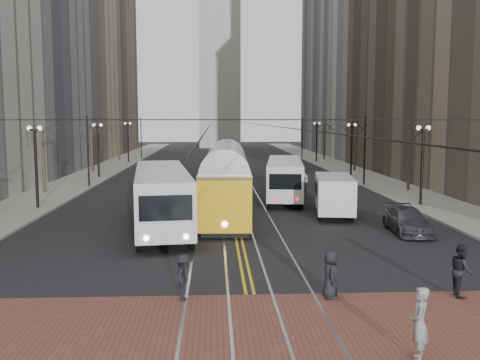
{
  "coord_description": "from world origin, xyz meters",
  "views": [
    {
      "loc": [
        -1.27,
        -19.71,
        6.33
      ],
      "look_at": [
        0.13,
        9.42,
        3.0
      ],
      "focal_mm": 40.0,
      "sensor_mm": 36.0,
      "label": 1
    }
  ],
  "objects": [
    {
      "name": "trolley_wires",
      "position": [
        0.0,
        34.83,
        3.77
      ],
      "size": [
        25.96,
        120.0,
        6.6
      ],
      "color": "black",
      "rests_on": "ground"
    },
    {
      "name": "sidewalk_right",
      "position": [
        15.0,
        45.0,
        0.07
      ],
      "size": [
        5.0,
        140.0,
        0.15
      ],
      "primitive_type": "cube",
      "color": "gray",
      "rests_on": "ground"
    },
    {
      "name": "streetcar",
      "position": [
        -0.5,
        15.33,
        1.82
      ],
      "size": [
        3.39,
        15.54,
        3.64
      ],
      "primitive_type": "cube",
      "rotation": [
        0.0,
        0.0,
        -0.03
      ],
      "color": "gold",
      "rests_on": "ground"
    },
    {
      "name": "cargo_van",
      "position": [
        6.55,
        14.59,
        1.31
      ],
      "size": [
        3.14,
        6.2,
        2.62
      ],
      "primitive_type": "cube",
      "rotation": [
        0.0,
        0.0,
        -0.15
      ],
      "color": "silver",
      "rests_on": "ground"
    },
    {
      "name": "pedestrian_c",
      "position": [
        7.54,
        -1.5,
        0.96
      ],
      "size": [
        0.86,
        1.03,
        1.89
      ],
      "primitive_type": "imported",
      "rotation": [
        0.0,
        0.0,
        1.4
      ],
      "color": "black",
      "rests_on": "crosswalk_band"
    },
    {
      "name": "ground",
      "position": [
        0.0,
        0.0,
        0.0
      ],
      "size": [
        260.0,
        260.0,
        0.0
      ],
      "primitive_type": "plane",
      "color": "black",
      "rests_on": "ground"
    },
    {
      "name": "building_left_mid",
      "position": [
        -25.5,
        46.0,
        17.0
      ],
      "size": [
        16.0,
        20.0,
        34.0
      ],
      "primitive_type": "cube",
      "color": "slate",
      "rests_on": "ground"
    },
    {
      "name": "lamp_posts",
      "position": [
        -0.0,
        28.75,
        2.8
      ],
      "size": [
        27.6,
        57.2,
        5.6
      ],
      "color": "black",
      "rests_on": "ground"
    },
    {
      "name": "building_right_far",
      "position": [
        25.5,
        86.0,
        20.0
      ],
      "size": [
        16.0,
        20.0,
        40.0
      ],
      "primitive_type": "cube",
      "color": "slate",
      "rests_on": "ground"
    },
    {
      "name": "sedan_silver",
      "position": [
        6.91,
        33.24,
        0.7
      ],
      "size": [
        1.69,
        4.3,
        1.4
      ],
      "primitive_type": "imported",
      "rotation": [
        0.0,
        0.0,
        0.05
      ],
      "color": "#B8BAC1",
      "rests_on": "ground"
    },
    {
      "name": "pedestrian_b",
      "position": [
        4.07,
        -6.5,
        1.0
      ],
      "size": [
        0.7,
        0.84,
        1.97
      ],
      "primitive_type": "imported",
      "rotation": [
        0.0,
        0.0,
        4.34
      ],
      "color": "gray",
      "rests_on": "crosswalk_band"
    },
    {
      "name": "rear_bus",
      "position": [
        4.3,
        22.27,
        1.55
      ],
      "size": [
        4.03,
        12.09,
        3.09
      ],
      "primitive_type": "cube",
      "rotation": [
        0.0,
        0.0,
        -0.12
      ],
      "color": "silver",
      "rests_on": "ground"
    },
    {
      "name": "street_trees",
      "position": [
        0.0,
        35.25,
        2.8
      ],
      "size": [
        31.68,
        53.28,
        5.6
      ],
      "color": "#382D23",
      "rests_on": "ground"
    },
    {
      "name": "building_right_mid",
      "position": [
        25.5,
        46.0,
        17.0
      ],
      "size": [
        16.0,
        20.0,
        34.0
      ],
      "primitive_type": "cube",
      "color": "brown",
      "rests_on": "ground"
    },
    {
      "name": "streetcar_rails",
      "position": [
        0.0,
        45.0,
        0.0
      ],
      "size": [
        4.8,
        130.0,
        0.02
      ],
      "primitive_type": "cube",
      "color": "gray",
      "rests_on": "ground"
    },
    {
      "name": "pedestrian_d",
      "position": [
        -2.37,
        -1.5,
        0.83
      ],
      "size": [
        0.71,
        1.12,
        1.64
      ],
      "primitive_type": "imported",
      "rotation": [
        0.0,
        0.0,
        1.47
      ],
      "color": "black",
      "rests_on": "crosswalk_band"
    },
    {
      "name": "sedan_grey",
      "position": [
        5.88,
        27.87,
        0.79
      ],
      "size": [
        2.06,
        4.7,
        1.58
      ],
      "primitive_type": "imported",
      "rotation": [
        0.0,
        0.0,
        -0.04
      ],
      "color": "#383B3F",
      "rests_on": "ground"
    },
    {
      "name": "building_left_far",
      "position": [
        -25.5,
        86.0,
        20.0
      ],
      "size": [
        16.0,
        20.0,
        40.0
      ],
      "primitive_type": "cube",
      "color": "brown",
      "rests_on": "ground"
    },
    {
      "name": "sidewalk_left",
      "position": [
        -15.0,
        45.0,
        0.07
      ],
      "size": [
        5.0,
        140.0,
        0.15
      ],
      "primitive_type": "cube",
      "color": "gray",
      "rests_on": "ground"
    },
    {
      "name": "sedan_parked",
      "position": [
        9.5,
        9.18,
        0.69
      ],
      "size": [
        2.23,
        4.88,
        1.38
      ],
      "primitive_type": "imported",
      "rotation": [
        0.0,
        0.0,
        -0.06
      ],
      "color": "#393B40",
      "rests_on": "ground"
    },
    {
      "name": "centre_lines",
      "position": [
        0.0,
        45.0,
        0.01
      ],
      "size": [
        0.42,
        130.0,
        0.01
      ],
      "primitive_type": "cube",
      "color": "gold",
      "rests_on": "ground"
    },
    {
      "name": "transit_bus",
      "position": [
        -4.37,
        11.32,
        1.71
      ],
      "size": [
        4.55,
        13.94,
        3.42
      ],
      "primitive_type": "cube",
      "rotation": [
        0.0,
        0.0,
        0.13
      ],
      "color": "silver",
      "rests_on": "ground"
    },
    {
      "name": "crosswalk_band",
      "position": [
        0.0,
        -4.0,
        0.01
      ],
      "size": [
        25.0,
        6.0,
        0.01
      ],
      "primitive_type": "cube",
      "color": "brown",
      "rests_on": "ground"
    },
    {
      "name": "pedestrian_a",
      "position": [
        2.8,
        -1.5,
        0.86
      ],
      "size": [
        0.59,
        0.86,
        1.7
      ],
      "primitive_type": "imported",
      "rotation": [
        0.0,
        0.0,
        1.5
      ],
      "color": "black",
      "rests_on": "crosswalk_band"
    }
  ]
}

